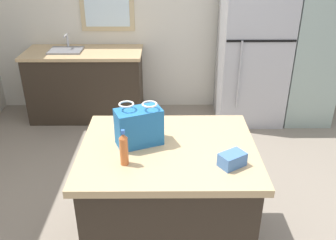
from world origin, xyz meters
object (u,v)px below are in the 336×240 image
refrigerator (253,51)px  kitchen_island (168,199)px  shopping_bag (139,126)px  bottle (124,149)px  tall_cabinet (313,34)px  small_box (232,160)px

refrigerator → kitchen_island: bearing=-114.8°
kitchen_island → shopping_bag: 0.61m
refrigerator → shopping_bag: (-1.24, -2.22, 0.13)m
refrigerator → shopping_bag: 2.55m
shopping_bag → bottle: (-0.08, -0.25, -0.02)m
refrigerator → tall_cabinet: 0.74m
kitchen_island → refrigerator: (1.05, 2.27, 0.45)m
tall_cabinet → bottle: (-2.03, -2.47, -0.10)m
bottle → kitchen_island: bearing=36.7°
shopping_bag → small_box: 0.65m
kitchen_island → small_box: 0.66m
kitchen_island → small_box: small_box is taller
refrigerator → shopping_bag: refrigerator is taller
small_box → bottle: bottle is taller
refrigerator → bottle: size_ratio=7.56×
kitchen_island → small_box: size_ratio=7.49×
kitchen_island → bottle: bearing=-143.3°
kitchen_island → bottle: size_ratio=4.96×
kitchen_island → refrigerator: size_ratio=0.66×
small_box → bottle: (-0.66, 0.02, 0.06)m
kitchen_island → tall_cabinet: (1.76, 2.27, 0.65)m
kitchen_island → bottle: (-0.27, -0.20, 0.55)m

